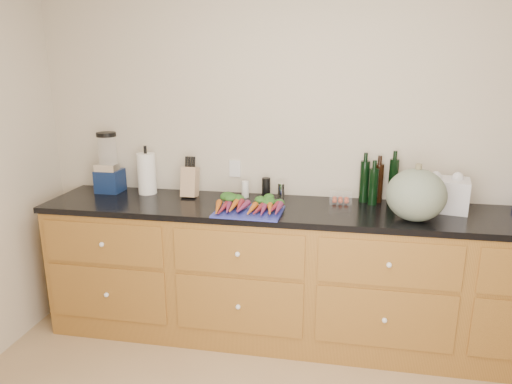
% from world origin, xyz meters
% --- Properties ---
extents(wall_back, '(4.10, 0.05, 2.60)m').
position_xyz_m(wall_back, '(0.00, 1.62, 1.30)').
color(wall_back, beige).
rests_on(wall_back, ground).
extents(cabinets, '(3.60, 0.64, 0.90)m').
position_xyz_m(cabinets, '(0.00, 1.30, 0.45)').
color(cabinets, brown).
rests_on(cabinets, ground).
extents(countertop, '(3.64, 0.62, 0.04)m').
position_xyz_m(countertop, '(0.00, 1.30, 0.92)').
color(countertop, black).
rests_on(countertop, cabinets).
extents(cutting_board, '(0.43, 0.33, 0.01)m').
position_xyz_m(cutting_board, '(-0.41, 1.14, 0.95)').
color(cutting_board, '#272F96').
rests_on(cutting_board, countertop).
extents(carrots, '(0.43, 0.32, 0.06)m').
position_xyz_m(carrots, '(-0.41, 1.18, 0.98)').
color(carrots, '#C15A16').
rests_on(carrots, cutting_board).
extents(squash, '(0.35, 0.35, 0.31)m').
position_xyz_m(squash, '(0.60, 1.17, 1.10)').
color(squash, '#5A6958').
rests_on(squash, countertop).
extents(blender_appliance, '(0.17, 0.17, 0.44)m').
position_xyz_m(blender_appliance, '(-1.51, 1.46, 1.13)').
color(blender_appliance, '#10224E').
rests_on(blender_appliance, countertop).
extents(paper_towel, '(0.13, 0.13, 0.29)m').
position_xyz_m(paper_towel, '(-1.22, 1.46, 1.09)').
color(paper_towel, white).
rests_on(paper_towel, countertop).
extents(knife_block, '(0.11, 0.11, 0.21)m').
position_xyz_m(knife_block, '(-0.89, 1.44, 1.05)').
color(knife_block, tan).
rests_on(knife_block, countertop).
extents(grinder_salt, '(0.05, 0.05, 0.12)m').
position_xyz_m(grinder_salt, '(-0.50, 1.48, 1.00)').
color(grinder_salt, white).
rests_on(grinder_salt, countertop).
extents(grinder_pepper, '(0.06, 0.06, 0.15)m').
position_xyz_m(grinder_pepper, '(-0.35, 1.48, 1.01)').
color(grinder_pepper, black).
rests_on(grinder_pepper, countertop).
extents(canister_chrome, '(0.05, 0.05, 0.11)m').
position_xyz_m(canister_chrome, '(-0.25, 1.48, 1.00)').
color(canister_chrome, white).
rests_on(canister_chrome, countertop).
extents(tomato_box, '(0.15, 0.12, 0.07)m').
position_xyz_m(tomato_box, '(0.16, 1.47, 0.97)').
color(tomato_box, white).
rests_on(tomato_box, countertop).
extents(bottles, '(0.25, 0.13, 0.30)m').
position_xyz_m(bottles, '(0.40, 1.51, 1.08)').
color(bottles, black).
rests_on(bottles, countertop).
extents(grocery_bag, '(0.32, 0.28, 0.21)m').
position_xyz_m(grocery_bag, '(0.81, 1.42, 1.04)').
color(grocery_bag, silver).
rests_on(grocery_bag, countertop).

